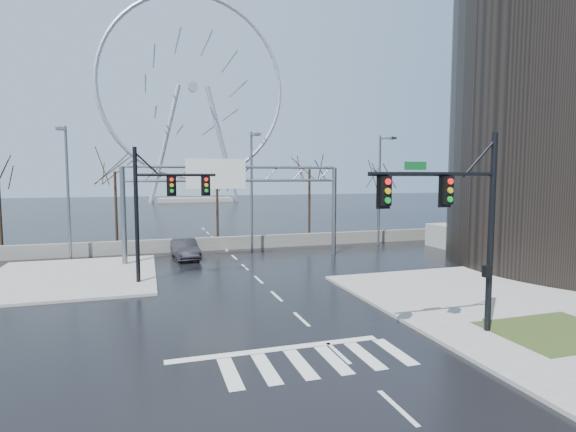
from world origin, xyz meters
name	(u,v)px	position (x,y,z in m)	size (l,w,h in m)	color
ground	(301,319)	(0.00, 0.00, 0.00)	(260.00, 260.00, 0.00)	black
sidewalk_right_ext	(460,290)	(10.00, 2.00, 0.07)	(12.00, 10.00, 0.15)	gray
sidewalk_far	(72,277)	(-11.00, 12.00, 0.07)	(10.00, 12.00, 0.15)	gray
grass_strip	(557,332)	(9.00, -5.00, 0.15)	(5.00, 4.00, 0.02)	#2E3C19
barrier_wall	(226,243)	(0.00, 20.00, 0.55)	(52.00, 0.50, 1.10)	slate
signal_mast_near	(463,214)	(5.14, -4.04, 4.87)	(5.52, 0.41, 8.00)	black
signal_mast_far	(157,202)	(-5.87, 8.96, 4.83)	(4.72, 0.41, 8.00)	black
sign_gantry	(231,192)	(-0.38, 14.96, 5.18)	(16.36, 0.40, 7.60)	slate
streetlight_left	(67,182)	(-12.00, 18.16, 5.89)	(0.50, 2.55, 10.00)	slate
streetlight_mid	(252,181)	(2.00, 18.16, 5.89)	(0.50, 2.55, 10.00)	slate
streetlight_right	(381,181)	(14.00, 18.16, 5.89)	(0.50, 2.55, 10.00)	slate
tree_left	(115,180)	(-9.00, 23.50, 5.98)	(3.75, 3.75, 7.50)	black
tree_center	(217,188)	(0.00, 24.50, 5.17)	(3.25, 3.25, 6.50)	black
tree_right	(309,177)	(9.00, 23.50, 6.22)	(3.90, 3.90, 7.80)	black
tree_far_right	(379,185)	(17.00, 24.00, 5.41)	(3.40, 3.40, 6.80)	black
ferris_wheel	(193,95)	(5.00, 95.00, 26.13)	(45.00, 6.00, 50.91)	gray
car	(185,249)	(-3.70, 16.55, 0.76)	(1.61, 4.62, 1.52)	black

